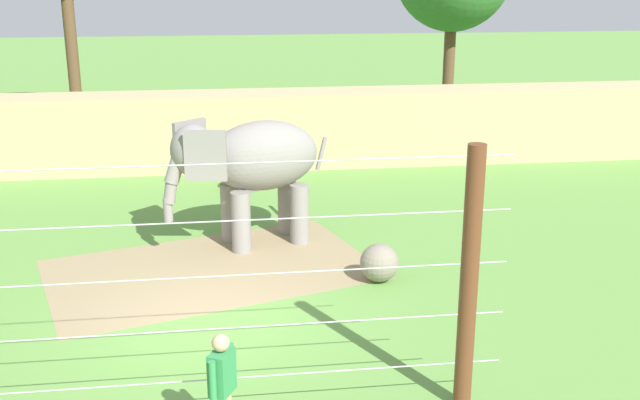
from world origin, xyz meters
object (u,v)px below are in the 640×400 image
Objects in this scene: elephant at (251,163)px; enrichment_ball at (379,263)px; zookeeper at (223,389)px; water_tub at (243,182)px.

enrichment_ball is at bearing -46.44° from elephant.
enrichment_ball is 0.46× the size of zookeeper.
elephant is 3.71m from enrichment_ball.
water_tub is (-2.40, 6.99, -0.20)m from enrichment_ball.
enrichment_ball is at bearing -71.06° from water_tub.
zookeeper is at bearing -95.43° from elephant.
enrichment_ball is 6.07m from zookeeper.
zookeeper is 1.52× the size of water_tub.
water_tub is (-0.05, 4.52, -1.68)m from elephant.
elephant is 4.82× the size of enrichment_ball.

